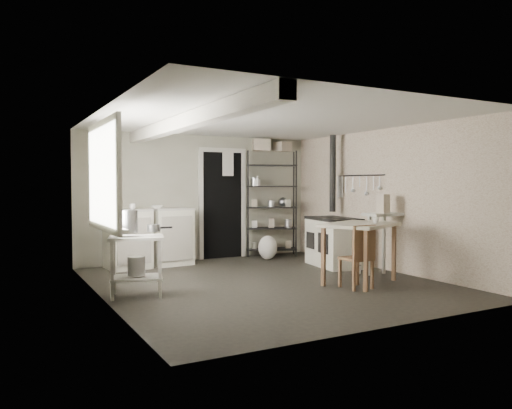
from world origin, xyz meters
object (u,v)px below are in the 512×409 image
chair (356,252)px  flour_sack (268,247)px  stove (333,240)px  work_table (360,256)px  shelf_rack (271,207)px  prep_table (137,264)px  stockpot (127,221)px  base_cabinets (149,239)px

chair → flour_sack: size_ratio=1.96×
stove → flour_sack: 1.35m
stove → work_table: stove is taller
shelf_rack → work_table: bearing=-70.6°
prep_table → stove: stove is taller
stockpot → shelf_rack: bearing=34.2°
stove → flour_sack: (-0.60, 1.19, -0.20)m
prep_table → stove: 3.62m
base_cabinets → flour_sack: bearing=-12.7°
prep_table → shelf_rack: shelf_rack is taller
stockpot → flour_sack: size_ratio=0.65×
shelf_rack → base_cabinets: bearing=-152.4°
flour_sack → chair: bearing=-94.6°
base_cabinets → work_table: size_ratio=1.34×
stockpot → base_cabinets: bearing=67.3°
stockpot → work_table: size_ratio=0.25×
work_table → chair: 0.37m
shelf_rack → chair: bearing=-74.8°
stockpot → stove: size_ratio=0.27×
stockpot → base_cabinets: size_ratio=0.19×
stockpot → stove: bearing=10.7°
stockpot → stove: (3.67, 0.70, -0.50)m
work_table → flour_sack: work_table is taller
stockpot → shelf_rack: 4.09m
base_cabinets → shelf_rack: shelf_rack is taller
stove → chair: 1.80m
prep_table → chair: chair is taller
stockpot → chair: bearing=-17.6°
work_table → prep_table: bearing=167.5°
stove → chair: (-0.83, -1.60, 0.05)m
base_cabinets → chair: bearing=-63.0°
flour_sack → shelf_rack: bearing=52.6°
prep_table → chair: 2.87m
stove → flour_sack: size_ratio=2.40×
stockpot → shelf_rack: shelf_rack is taller
shelf_rack → chair: size_ratio=2.38×
work_table → flour_sack: bearing=90.9°
prep_table → flour_sack: bearing=32.6°
work_table → stove: bearing=67.5°
shelf_rack → stove: 1.71m
shelf_rack → chair: 3.28m
chair → flour_sack: bearing=85.9°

